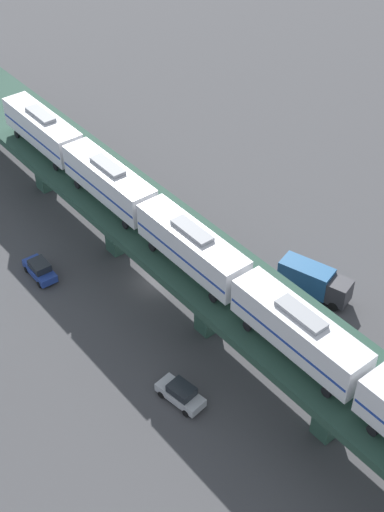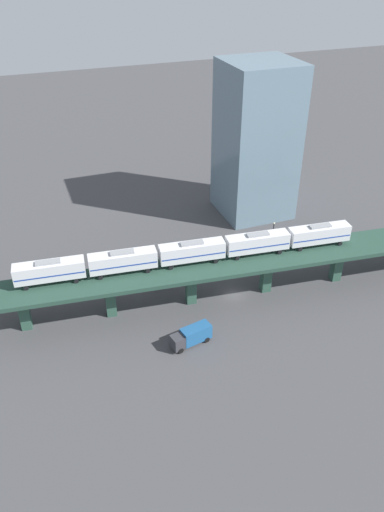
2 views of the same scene
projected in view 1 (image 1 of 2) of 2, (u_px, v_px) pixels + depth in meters
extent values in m
plane|color=#424244|center=(154.00, 282.00, 72.05)|extent=(400.00, 400.00, 0.00)
cube|color=#244135|center=(151.00, 223.00, 67.28)|extent=(18.12, 92.37, 0.80)
cube|color=#2D5142|center=(330.00, 405.00, 55.73)|extent=(1.98, 1.98, 7.04)
cube|color=#2D5142|center=(208.00, 302.00, 64.71)|extent=(1.98, 1.98, 7.04)
cube|color=#2D5142|center=(115.00, 224.00, 73.68)|extent=(1.98, 1.98, 7.04)
cube|color=#2D5142|center=(43.00, 163.00, 82.66)|extent=(1.98, 1.98, 7.04)
cylinder|color=black|center=(372.00, 431.00, 48.19)|extent=(0.31, 0.86, 0.84)
cube|color=silver|center=(299.00, 331.00, 52.43)|extent=(4.06, 12.23, 3.10)
cube|color=navy|center=(298.00, 334.00, 52.62)|extent=(4.07, 11.99, 0.24)
cube|color=gray|center=(301.00, 314.00, 51.32)|extent=(1.84, 4.32, 0.36)
cylinder|color=black|center=(326.00, 392.00, 50.71)|extent=(0.31, 0.86, 0.84)
cylinder|color=black|center=(349.00, 376.00, 51.85)|extent=(0.31, 0.86, 0.84)
cylinder|color=black|center=(247.00, 326.00, 55.73)|extent=(0.31, 0.86, 0.84)
cylinder|color=black|center=(269.00, 313.00, 56.88)|extent=(0.31, 0.86, 0.84)
cube|color=silver|center=(192.00, 247.00, 59.97)|extent=(4.06, 12.23, 3.10)
cube|color=navy|center=(192.00, 249.00, 60.16)|extent=(4.07, 11.99, 0.24)
cube|color=gray|center=(192.00, 230.00, 58.86)|extent=(1.84, 4.32, 0.36)
cylinder|color=black|center=(213.00, 298.00, 58.25)|extent=(0.31, 0.86, 0.84)
cylinder|color=black|center=(235.00, 285.00, 59.39)|extent=(0.31, 0.86, 0.84)
cylinder|color=black|center=(152.00, 247.00, 63.28)|extent=(0.31, 0.86, 0.84)
cylinder|color=black|center=(173.00, 237.00, 64.42)|extent=(0.31, 0.86, 0.84)
cube|color=silver|center=(109.00, 181.00, 67.51)|extent=(4.06, 12.23, 3.10)
cube|color=navy|center=(109.00, 184.00, 67.70)|extent=(4.07, 11.99, 0.24)
cube|color=gray|center=(108.00, 166.00, 66.40)|extent=(1.84, 4.32, 0.36)
cylinder|color=black|center=(125.00, 225.00, 65.79)|extent=(0.31, 0.86, 0.84)
cylinder|color=black|center=(146.00, 215.00, 66.93)|extent=(0.31, 0.86, 0.84)
cylinder|color=black|center=(77.00, 185.00, 70.82)|extent=(0.31, 0.86, 0.84)
cylinder|color=black|center=(97.00, 176.00, 71.96)|extent=(0.31, 0.86, 0.84)
cube|color=silver|center=(43.00, 129.00, 75.05)|extent=(4.06, 12.23, 3.10)
cube|color=navy|center=(43.00, 131.00, 75.24)|extent=(4.07, 11.99, 0.24)
cube|color=gray|center=(40.00, 114.00, 73.94)|extent=(1.84, 4.32, 0.36)
cylinder|color=black|center=(56.00, 167.00, 73.33)|extent=(0.31, 0.86, 0.84)
cylinder|color=black|center=(76.00, 159.00, 74.47)|extent=(0.31, 0.86, 0.84)
cylinder|color=black|center=(17.00, 134.00, 78.36)|extent=(0.31, 0.86, 0.84)
cylinder|color=black|center=(36.00, 127.00, 79.50)|extent=(0.31, 0.86, 0.84)
cube|color=#B7BABF|center=(180.00, 395.00, 60.05)|extent=(1.98, 4.47, 0.80)
cube|color=#1E2328|center=(182.00, 390.00, 59.47)|extent=(1.73, 2.27, 0.76)
cylinder|color=black|center=(186.00, 413.00, 59.08)|extent=(0.27, 0.67, 0.66)
cylinder|color=black|center=(200.00, 401.00, 60.04)|extent=(0.27, 0.67, 0.66)
cylinder|color=black|center=(161.00, 395.00, 60.57)|extent=(0.27, 0.67, 0.66)
cylinder|color=black|center=(175.00, 383.00, 61.53)|extent=(0.27, 0.67, 0.66)
cube|color=#233D93|center=(40.00, 271.00, 72.28)|extent=(2.39, 4.61, 0.80)
cube|color=#1E2328|center=(39.00, 266.00, 71.69)|extent=(1.93, 2.41, 0.76)
cylinder|color=black|center=(39.00, 284.00, 71.27)|extent=(0.33, 0.69, 0.66)
cylinder|color=black|center=(55.00, 278.00, 72.05)|extent=(0.33, 0.69, 0.66)
cylinder|color=black|center=(26.00, 269.00, 73.02)|extent=(0.33, 0.69, 0.66)
cylinder|color=black|center=(41.00, 263.00, 73.81)|extent=(0.33, 0.69, 0.66)
cube|color=#333338|center=(339.00, 292.00, 68.50)|extent=(2.55, 2.39, 2.30)
cube|color=#1E5184|center=(306.00, 276.00, 69.92)|extent=(3.27, 5.55, 2.70)
cylinder|color=black|center=(333.00, 306.00, 68.61)|extent=(0.54, 1.05, 1.00)
cylinder|color=black|center=(342.00, 295.00, 69.87)|extent=(0.54, 1.05, 1.00)
cylinder|color=black|center=(286.00, 286.00, 70.79)|extent=(0.54, 1.05, 1.00)
cylinder|color=black|center=(295.00, 275.00, 72.11)|extent=(0.54, 1.05, 1.00)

